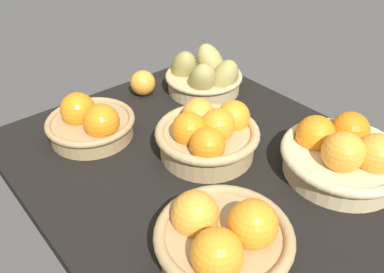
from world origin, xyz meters
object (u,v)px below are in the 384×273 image
Objects in this scene: basket_center at (208,135)px; basket_near_right at (223,239)px; loose_orange_front_gap at (143,83)px; basket_far_left_pears at (204,77)px; basket_far_right at (343,154)px; basket_near_left at (91,123)px.

basket_near_right is (22.84, -17.24, -0.45)cm from basket_center.
basket_center is at bearing -8.09° from loose_orange_front_gap.
basket_far_right is (45.15, -1.55, 0.30)cm from basket_far_left_pears.
basket_near_left is 23.15cm from loose_orange_front_gap.
basket_near_left is 2.97× the size of loose_orange_front_gap.
basket_center is 0.89× the size of basket_far_right.
basket_center and basket_far_right have the same top height.
basket_far_left_pears reaches higher than basket_far_right.
basket_near_left is 56.45cm from basket_far_right.
basket_near_right reaches higher than basket_near_left.
basket_near_right is at bearing -89.74° from basket_far_right.
basket_center is at bearing 142.95° from basket_near_right.
basket_near_right is 3.26× the size of loose_orange_front_gap.
basket_far_right is at bearing 13.07° from loose_orange_front_gap.
basket_far_left_pears reaches higher than basket_center.
loose_orange_front_gap is (-9.53, -14.24, -0.89)cm from basket_far_left_pears.
basket_center is (22.53, 16.57, 1.26)cm from basket_near_left.
basket_far_left_pears is at bearing 89.92° from basket_near_left.
basket_far_left_pears is at bearing 140.11° from basket_center.
basket_near_right is (45.36, -0.67, 0.81)cm from basket_near_left.
basket_near_right is at bearing -38.48° from basket_far_left_pears.
loose_orange_front_gap is at bearing 171.91° from basket_center.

